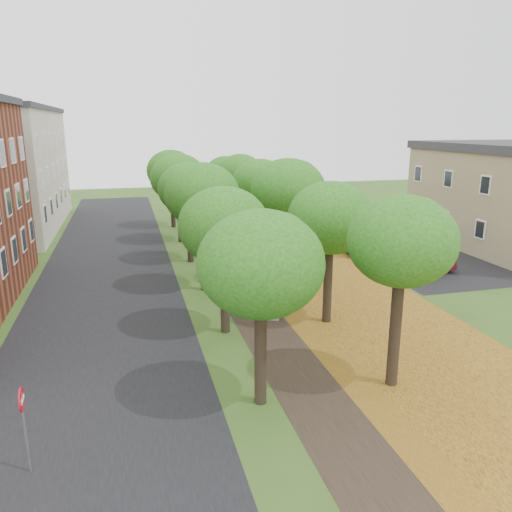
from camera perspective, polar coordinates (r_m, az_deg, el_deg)
ground at (r=17.83m, az=7.61°, el=-15.30°), size 120.00×120.00×0.00m
street_asphalt at (r=30.58m, az=-16.64°, el=-2.73°), size 8.00×70.00×0.01m
footpath at (r=31.13m, az=-2.74°, el=-1.79°), size 3.20×70.00×0.01m
leaf_verge at (r=32.47m, az=5.93°, el=-1.15°), size 7.50×70.00×0.01m
parking_lot at (r=37.07m, az=17.80°, el=0.22°), size 9.00×16.00×0.01m
tree_row_west at (r=29.73m, az=-7.04°, el=7.02°), size 3.94×33.94×6.63m
tree_row_east at (r=30.72m, az=1.94°, el=7.37°), size 3.94×33.94×6.63m
bench at (r=24.17m, az=2.05°, el=-5.69°), size 1.09×1.84×0.84m
street_sign at (r=14.64m, az=-25.09°, el=-15.77°), size 0.07×0.64×2.45m
car_silver at (r=32.25m, az=17.95°, el=-0.62°), size 4.52×3.02×1.43m
car_red at (r=31.99m, az=18.24°, el=-0.70°), size 4.76×2.33×1.50m
car_grey at (r=35.50m, az=14.68°, el=1.10°), size 5.73×4.12×1.54m
car_white at (r=36.85m, az=13.43°, el=1.54°), size 5.39×3.80×1.37m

